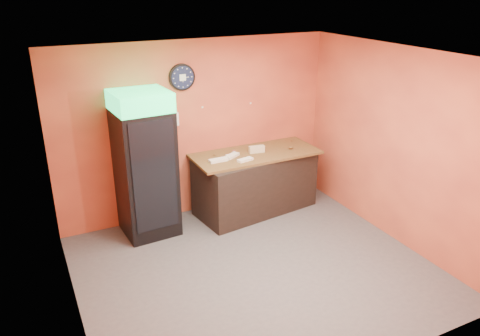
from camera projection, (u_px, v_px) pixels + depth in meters
floor at (255, 269)px, 6.27m from camera, size 4.50×4.50×0.00m
back_wall at (197, 129)px, 7.41m from camera, size 4.50×0.02×2.80m
left_wall at (64, 210)px, 4.82m from camera, size 0.02×4.00×2.80m
right_wall at (396, 146)px, 6.67m from camera, size 0.02×4.00×2.80m
ceiling at (258, 57)px, 5.22m from camera, size 4.50×4.00×0.02m
beverage_cooler at (146, 167)px, 6.80m from camera, size 0.81×0.82×2.18m
prep_counter at (255, 183)px, 7.73m from camera, size 2.05×1.11×0.97m
wall_clock at (182, 77)px, 6.97m from camera, size 0.40×0.06×0.40m
wall_phone at (175, 119)px, 7.12m from camera, size 0.11×0.10×0.21m
butcher_paper at (256, 154)px, 7.54m from camera, size 2.06×0.89×0.04m
sub_roll_stack at (257, 149)px, 7.52m from camera, size 0.26×0.12×0.11m
wrapped_sandwich_left at (218, 160)px, 7.16m from camera, size 0.29×0.12×0.04m
wrapped_sandwich_mid at (245, 160)px, 7.19m from camera, size 0.27×0.15×0.04m
wrapped_sandwich_right at (232, 156)px, 7.34m from camera, size 0.29×0.24×0.04m
kitchen_tool at (234, 152)px, 7.45m from camera, size 0.06×0.06×0.06m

